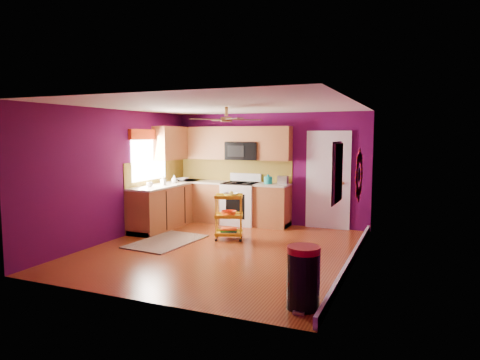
% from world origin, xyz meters
% --- Properties ---
extents(ground, '(5.00, 5.00, 0.00)m').
position_xyz_m(ground, '(0.00, 0.00, 0.00)').
color(ground, maroon).
rests_on(ground, ground).
extents(room_envelope, '(4.54, 5.04, 2.52)m').
position_xyz_m(room_envelope, '(0.03, 0.00, 1.63)').
color(room_envelope, '#500942').
rests_on(room_envelope, ground).
extents(lower_cabinets, '(2.81, 2.31, 0.94)m').
position_xyz_m(lower_cabinets, '(-1.35, 1.82, 0.43)').
color(lower_cabinets, brown).
rests_on(lower_cabinets, ground).
extents(electric_range, '(0.76, 0.66, 1.13)m').
position_xyz_m(electric_range, '(-0.55, 2.17, 0.48)').
color(electric_range, white).
rests_on(electric_range, ground).
extents(upper_cabinetry, '(2.80, 2.30, 1.26)m').
position_xyz_m(upper_cabinetry, '(-1.24, 2.17, 1.80)').
color(upper_cabinetry, brown).
rests_on(upper_cabinetry, ground).
extents(left_window, '(0.08, 1.35, 1.08)m').
position_xyz_m(left_window, '(-2.22, 1.05, 1.74)').
color(left_window, white).
rests_on(left_window, ground).
extents(panel_door, '(0.95, 0.11, 2.15)m').
position_xyz_m(panel_door, '(1.35, 2.47, 1.02)').
color(panel_door, white).
rests_on(panel_door, ground).
extents(right_wall_art, '(0.04, 2.74, 1.04)m').
position_xyz_m(right_wall_art, '(2.23, -0.34, 1.44)').
color(right_wall_art, black).
rests_on(right_wall_art, ground).
extents(ceiling_fan, '(1.01, 1.01, 0.26)m').
position_xyz_m(ceiling_fan, '(0.00, 0.20, 2.29)').
color(ceiling_fan, '#BF8C3F').
rests_on(ceiling_fan, ground).
extents(shag_rug, '(1.07, 1.61, 0.02)m').
position_xyz_m(shag_rug, '(-1.19, 0.08, 0.01)').
color(shag_rug, black).
rests_on(shag_rug, ground).
extents(rolling_cart, '(0.62, 0.54, 0.94)m').
position_xyz_m(rolling_cart, '(-0.19, 0.72, 0.49)').
color(rolling_cart, yellow).
rests_on(rolling_cart, ground).
extents(trash_can, '(0.43, 0.45, 0.73)m').
position_xyz_m(trash_can, '(1.96, -1.94, 0.37)').
color(trash_can, black).
rests_on(trash_can, ground).
extents(teal_kettle, '(0.18, 0.18, 0.21)m').
position_xyz_m(teal_kettle, '(0.09, 2.20, 1.02)').
color(teal_kettle, teal).
rests_on(teal_kettle, lower_cabinets).
extents(toaster, '(0.22, 0.15, 0.18)m').
position_xyz_m(toaster, '(0.40, 2.28, 1.03)').
color(toaster, beige).
rests_on(toaster, lower_cabinets).
extents(soap_bottle_a, '(0.09, 0.09, 0.20)m').
position_xyz_m(soap_bottle_a, '(-1.90, 1.08, 1.04)').
color(soap_bottle_a, '#EA3F72').
rests_on(soap_bottle_a, lower_cabinets).
extents(soap_bottle_b, '(0.14, 0.14, 0.17)m').
position_xyz_m(soap_bottle_b, '(-1.91, 1.55, 1.03)').
color(soap_bottle_b, white).
rests_on(soap_bottle_b, lower_cabinets).
extents(counter_dish, '(0.26, 0.26, 0.06)m').
position_xyz_m(counter_dish, '(-2.00, 2.07, 0.97)').
color(counter_dish, white).
rests_on(counter_dish, lower_cabinets).
extents(counter_cup, '(0.13, 0.13, 0.10)m').
position_xyz_m(counter_cup, '(-1.98, 0.70, 0.99)').
color(counter_cup, white).
rests_on(counter_cup, lower_cabinets).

